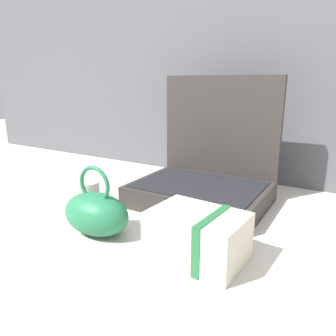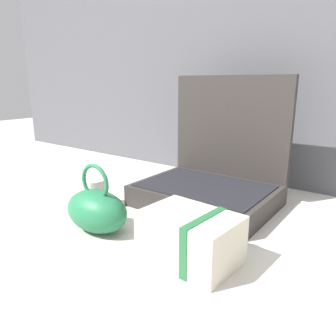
{
  "view_description": "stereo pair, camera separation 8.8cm",
  "coord_description": "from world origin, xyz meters",
  "px_view_note": "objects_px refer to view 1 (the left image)",
  "views": [
    {
      "loc": [
        0.44,
        -0.76,
        0.41
      ],
      "look_at": [
        0.0,
        -0.02,
        0.18
      ],
      "focal_mm": 34.5,
      "sensor_mm": 36.0,
      "label": 1
    },
    {
      "loc": [
        0.51,
        -0.71,
        0.41
      ],
      "look_at": [
        0.0,
        -0.02,
        0.18
      ],
      "focal_mm": 34.5,
      "sensor_mm": 36.0,
      "label": 2
    }
  ],
  "objects_px": {
    "open_suitcase": "(206,175)",
    "cream_toiletry_bag": "(199,236)",
    "coffee_mug": "(87,196)",
    "info_card_left": "(322,223)",
    "teal_pouch_handbag": "(96,213)"
  },
  "relations": [
    {
      "from": "open_suitcase",
      "to": "cream_toiletry_bag",
      "type": "xyz_separation_m",
      "value": [
        0.15,
        -0.37,
        -0.03
      ]
    },
    {
      "from": "open_suitcase",
      "to": "cream_toiletry_bag",
      "type": "relative_size",
      "value": 1.93
    },
    {
      "from": "open_suitcase",
      "to": "info_card_left",
      "type": "relative_size",
      "value": 3.62
    },
    {
      "from": "teal_pouch_handbag",
      "to": "coffee_mug",
      "type": "height_order",
      "value": "teal_pouch_handbag"
    },
    {
      "from": "coffee_mug",
      "to": "cream_toiletry_bag",
      "type": "bearing_deg",
      "value": -11.5
    },
    {
      "from": "coffee_mug",
      "to": "teal_pouch_handbag",
      "type": "bearing_deg",
      "value": -38.32
    },
    {
      "from": "open_suitcase",
      "to": "info_card_left",
      "type": "bearing_deg",
      "value": -20.96
    },
    {
      "from": "cream_toiletry_bag",
      "to": "coffee_mug",
      "type": "relative_size",
      "value": 1.99
    },
    {
      "from": "teal_pouch_handbag",
      "to": "info_card_left",
      "type": "xyz_separation_m",
      "value": [
        0.54,
        0.24,
        -0.0
      ]
    },
    {
      "from": "teal_pouch_handbag",
      "to": "cream_toiletry_bag",
      "type": "bearing_deg",
      "value": 4.67
    },
    {
      "from": "cream_toiletry_bag",
      "to": "info_card_left",
      "type": "relative_size",
      "value": 1.88
    },
    {
      "from": "open_suitcase",
      "to": "info_card_left",
      "type": "distance_m",
      "value": 0.41
    },
    {
      "from": "open_suitcase",
      "to": "cream_toiletry_bag",
      "type": "height_order",
      "value": "open_suitcase"
    },
    {
      "from": "cream_toiletry_bag",
      "to": "info_card_left",
      "type": "distance_m",
      "value": 0.33
    },
    {
      "from": "coffee_mug",
      "to": "info_card_left",
      "type": "distance_m",
      "value": 0.69
    }
  ]
}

